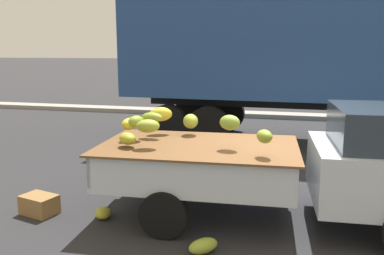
# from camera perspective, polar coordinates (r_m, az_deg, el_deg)

# --- Properties ---
(ground) EXTENTS (220.00, 220.00, 0.00)m
(ground) POSITION_cam_1_polar(r_m,az_deg,el_deg) (6.32, 12.55, -12.13)
(ground) COLOR #28282B
(curb_strip) EXTENTS (80.00, 0.80, 0.16)m
(curb_strip) POSITION_cam_1_polar(r_m,az_deg,el_deg) (15.16, 13.61, 1.61)
(curb_strip) COLOR gray
(curb_strip) RESTS_ON ground
(pickup_truck) EXTENTS (5.15, 2.09, 1.70)m
(pickup_truck) POSITION_cam_1_polar(r_m,az_deg,el_deg) (5.96, 20.38, -4.99)
(pickup_truck) COLOR silver
(pickup_truck) RESTS_ON ground
(semi_trailer) EXTENTS (12.06, 2.87, 3.95)m
(semi_trailer) POSITION_cam_1_polar(r_m,az_deg,el_deg) (10.89, 22.75, 10.58)
(semi_trailer) COLOR navy
(semi_trailer) RESTS_ON ground
(fallen_banana_bunch_near_tailgate) EXTENTS (0.33, 0.37, 0.16)m
(fallen_banana_bunch_near_tailgate) POSITION_cam_1_polar(r_m,az_deg,el_deg) (6.22, -12.47, -11.70)
(fallen_banana_bunch_near_tailgate) COLOR gold
(fallen_banana_bunch_near_tailgate) RESTS_ON ground
(fallen_banana_bunch_by_wheel) EXTENTS (0.43, 0.43, 0.18)m
(fallen_banana_bunch_by_wheel) POSITION_cam_1_polar(r_m,az_deg,el_deg) (5.13, 1.59, -16.39)
(fallen_banana_bunch_by_wheel) COLOR #91A631
(fallen_banana_bunch_by_wheel) RESTS_ON ground
(produce_crate) EXTENTS (0.59, 0.48, 0.29)m
(produce_crate) POSITION_cam_1_polar(r_m,az_deg,el_deg) (6.62, -20.77, -10.15)
(produce_crate) COLOR olive
(produce_crate) RESTS_ON ground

